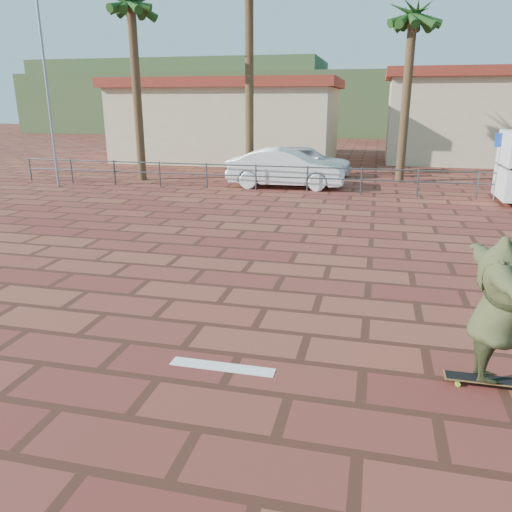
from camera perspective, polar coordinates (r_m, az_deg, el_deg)
The scene contains 15 objects.
ground at distance 7.94m, azimuth -6.18°, elevation -7.70°, with size 120.00×120.00×0.00m, color brown.
paint_stripe at distance 6.72m, azimuth -3.88°, elevation -12.51°, with size 1.40×0.22×0.01m, color white.
guardrail at distance 19.10m, azimuth 5.90°, elevation 9.24°, with size 24.06×0.06×1.00m.
flagpole at distance 21.67m, azimuth -22.75°, elevation 19.52°, with size 1.30×0.10×8.00m.
palm_far_left at distance 22.85m, azimuth -14.07°, elevation 25.67°, with size 2.40×2.40×8.25m.
palm_center at distance 22.48m, azimuth 17.49°, elevation 24.34°, with size 2.40×2.40×7.75m.
building_west at distance 30.00m, azimuth -3.12°, elevation 15.30°, with size 12.60×7.60×4.50m.
building_east at distance 31.25m, azimuth 24.40°, elevation 14.39°, with size 10.60×6.60×5.00m.
hill_front at distance 56.81m, azimuth 11.40°, elevation 16.69°, with size 70.00×18.00×6.00m, color #384C28.
hill_back at distance 67.36m, azimuth -8.29°, elevation 17.75°, with size 35.00×14.00×8.00m, color #384C28.
longboard at distance 6.89m, azimuth 24.87°, elevation -12.72°, with size 1.00×0.23×0.10m.
skateboarder at distance 6.50m, azimuth 25.90°, elevation -5.64°, with size 2.22×0.60×1.81m, color #404525.
car_silver at distance 23.12m, azimuth 5.62°, elevation 10.75°, with size 1.70×4.22×1.44m, color silver.
car_white at distance 20.22m, azimuth 3.45°, elevation 9.98°, with size 1.61×4.62×1.52m, color white.
street_sign at distance 19.28m, azimuth 26.14°, elevation 10.44°, with size 0.46×0.14×2.29m.
Camera 1 is at (2.48, -6.75, 3.35)m, focal length 35.00 mm.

